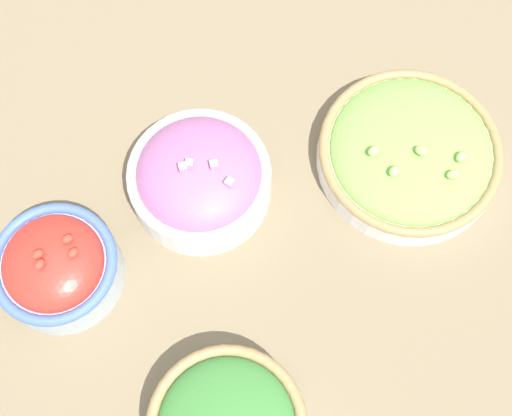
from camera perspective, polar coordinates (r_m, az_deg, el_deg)
The scene contains 4 objects.
ground_plane at distance 0.83m, azimuth 0.00°, elevation -0.74°, with size 3.00×3.00×0.00m, color #75664C.
bowl_red_onion at distance 0.81m, azimuth -4.53°, elevation 2.41°, with size 0.16×0.16×0.09m.
bowl_lettuce at distance 0.85m, azimuth 12.20°, elevation 4.36°, with size 0.21×0.21×0.06m.
bowl_cherry_tomatoes at distance 0.80m, azimuth -15.68°, elevation -4.53°, with size 0.14×0.14×0.08m.
Camera 1 is at (0.21, 0.19, 0.78)m, focal length 50.00 mm.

